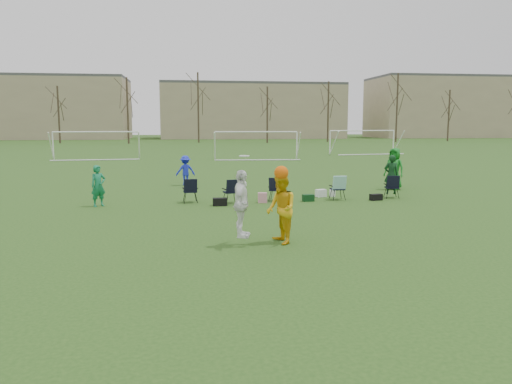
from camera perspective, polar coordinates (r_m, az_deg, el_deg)
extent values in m
plane|color=#234A17|center=(12.50, 2.42, -6.70)|extent=(260.00, 260.00, 0.00)
imported|color=#15794C|center=(19.85, -17.58, 0.68)|extent=(0.69, 0.63, 1.58)
imported|color=#1C29D4|center=(25.69, -8.08, 2.44)|extent=(1.07, 0.76, 1.51)
imported|color=#14741F|center=(24.72, 15.52, 2.58)|extent=(1.11, 1.15, 1.99)
imported|color=white|center=(12.76, -1.69, -1.37)|extent=(0.67, 1.10, 1.74)
imported|color=gold|center=(13.06, 2.88, -1.95)|extent=(0.84, 1.00, 1.84)
sphere|color=#E45A0C|center=(12.93, 2.91, 2.20)|extent=(0.37, 0.37, 0.37)
cylinder|color=white|center=(12.65, -1.36, 4.15)|extent=(0.27, 0.27, 0.03)
imported|color=#0E3416|center=(21.97, 15.19, 1.94)|extent=(0.67, 0.49, 1.67)
cube|color=black|center=(19.21, -4.14, -1.13)|extent=(0.56, 0.32, 0.30)
cube|color=pink|center=(19.87, 0.74, -0.66)|extent=(0.37, 0.25, 0.40)
cube|color=#0F3716|center=(20.36, 5.99, -0.67)|extent=(0.47, 0.31, 0.28)
cube|color=white|center=(21.66, 7.43, -0.13)|extent=(0.47, 0.38, 0.32)
cylinder|color=white|center=(21.85, 8.73, -0.11)|extent=(0.26, 0.26, 0.30)
cube|color=black|center=(21.09, 13.55, -0.58)|extent=(0.55, 0.38, 0.26)
cube|color=black|center=(20.08, -7.54, 0.17)|extent=(0.64, 0.64, 0.96)
cube|color=black|center=(19.75, -2.90, 0.10)|extent=(0.73, 0.73, 0.96)
cube|color=black|center=(20.40, 2.32, 0.35)|extent=(0.77, 0.77, 0.96)
cube|color=black|center=(20.93, 9.30, 0.44)|extent=(0.62, 0.62, 0.96)
cube|color=black|center=(21.93, 15.25, 0.60)|extent=(0.70, 0.70, 0.96)
cylinder|color=white|center=(47.03, -22.18, 4.90)|extent=(0.12, 0.12, 2.40)
cylinder|color=white|center=(46.44, -13.22, 5.24)|extent=(0.12, 0.12, 2.40)
cylinder|color=white|center=(46.56, -17.79, 6.56)|extent=(7.28, 0.76, 0.12)
cylinder|color=white|center=(44.27, -4.73, 5.31)|extent=(0.12, 0.12, 2.40)
cylinder|color=white|center=(44.78, 4.69, 5.33)|extent=(0.12, 0.12, 2.40)
cylinder|color=white|center=(44.34, 0.01, 6.89)|extent=(7.29, 0.63, 0.12)
cylinder|color=white|center=(51.54, 8.45, 5.60)|extent=(0.12, 0.12, 2.40)
cylinder|color=white|center=(54.96, 15.43, 5.54)|extent=(0.12, 0.12, 2.40)
cylinder|color=white|center=(53.12, 12.09, 6.87)|extent=(7.25, 1.13, 0.12)
cylinder|color=#382B21|center=(85.72, -21.62, 8.21)|extent=(0.28, 0.28, 9.00)
cylinder|color=#382B21|center=(80.90, -14.46, 8.99)|extent=(0.28, 0.28, 10.20)
cylinder|color=#382B21|center=(83.47, -6.62, 9.55)|extent=(0.28, 0.28, 11.40)
cylinder|color=#382B21|center=(81.49, 1.30, 8.80)|extent=(0.28, 0.28, 9.00)
cylinder|color=#382B21|center=(86.86, 8.24, 9.06)|extent=(0.28, 0.28, 10.20)
cylinder|color=#382B21|center=(87.81, 15.81, 9.22)|extent=(0.28, 0.28, 11.40)
cylinder|color=#382B21|center=(95.35, 21.17, 8.14)|extent=(0.28, 0.28, 9.00)
cube|color=tan|center=(112.81, -25.24, 8.56)|extent=(42.00, 16.00, 12.00)
cube|color=tan|center=(108.86, -0.55, 9.08)|extent=(38.00, 16.00, 11.00)
cube|color=tan|center=(122.17, 20.14, 8.95)|extent=(30.00, 16.00, 13.00)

